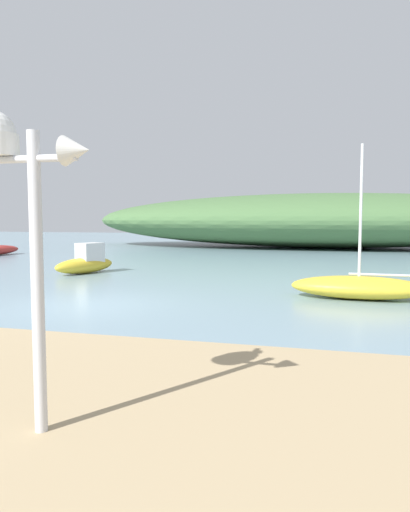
{
  "coord_description": "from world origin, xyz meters",
  "views": [
    {
      "loc": [
        6.09,
        -10.89,
        2.24
      ],
      "look_at": [
        1.79,
        5.47,
        0.9
      ],
      "focal_mm": 32.81,
      "sensor_mm": 36.0,
      "label": 1
    }
  ],
  "objects": [
    {
      "name": "ground_plane",
      "position": [
        0.0,
        0.0,
        0.0
      ],
      "size": [
        120.0,
        120.0,
        0.0
      ],
      "primitive_type": "plane",
      "color": "#7A99A8"
    },
    {
      "name": "distant_hill",
      "position": [
        5.49,
        27.41,
        2.13
      ],
      "size": [
        37.51,
        13.17,
        4.26
      ],
      "primitive_type": "ellipsoid",
      "color": "#476B3D",
      "rests_on": "ground"
    },
    {
      "name": "mast_structure",
      "position": [
        3.2,
        -7.07,
        2.7
      ],
      "size": [
        1.25,
        0.48,
        3.06
      ],
      "color": "silver",
      "rests_on": "beach_sand"
    },
    {
      "name": "sailboat_far_left",
      "position": [
        6.97,
        2.81,
        0.34
      ],
      "size": [
        3.82,
        1.58,
        4.3
      ],
      "color": "gold",
      "rests_on": "ground"
    },
    {
      "name": "motorboat_off_point",
      "position": [
        -3.58,
        6.5,
        0.46
      ],
      "size": [
        1.84,
        3.05,
        1.25
      ],
      "color": "gold",
      "rests_on": "ground"
    }
  ]
}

